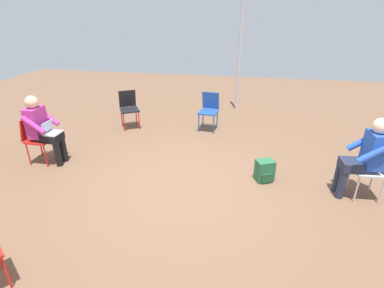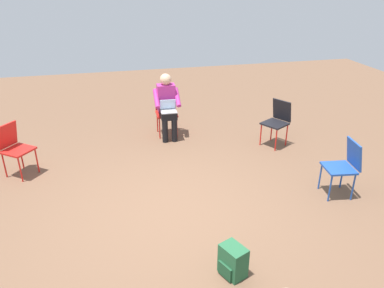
{
  "view_description": "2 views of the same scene",
  "coord_description": "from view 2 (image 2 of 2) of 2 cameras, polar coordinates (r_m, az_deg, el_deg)",
  "views": [
    {
      "loc": [
        -3.9,
        -0.82,
        2.62
      ],
      "look_at": [
        -0.12,
        -0.15,
        0.83
      ],
      "focal_mm": 28.0,
      "sensor_mm": 36.0,
      "label": 1
    },
    {
      "loc": [
        -0.69,
        -4.16,
        3.0
      ],
      "look_at": [
        0.35,
        0.24,
        0.89
      ],
      "focal_mm": 35.0,
      "sensor_mm": 36.0,
      "label": 2
    }
  ],
  "objects": [
    {
      "name": "chair_northeast",
      "position": [
        7.1,
        12.89,
        3.64
      ],
      "size": [
        0.57,
        0.56,
        0.85
      ],
      "rotation": [
        0.0,
        0.0,
        2.1
      ],
      "color": "black",
      "rests_on": "ground"
    },
    {
      "name": "chair_north",
      "position": [
        7.44,
        -3.98,
        5.22
      ],
      "size": [
        0.41,
        0.44,
        0.85
      ],
      "rotation": [
        0.0,
        0.0,
        3.12
      ],
      "color": "red",
      "rests_on": "ground"
    },
    {
      "name": "chair_east",
      "position": [
        5.75,
        22.2,
        -2.86
      ],
      "size": [
        0.48,
        0.45,
        0.85
      ],
      "rotation": [
        0.0,
        0.0,
        1.44
      ],
      "color": "#1E4799",
      "rests_on": "ground"
    },
    {
      "name": "person_with_laptop",
      "position": [
        7.22,
        -3.83,
        6.25
      ],
      "size": [
        0.5,
        0.53,
        1.24
      ],
      "rotation": [
        0.0,
        0.0,
        3.12
      ],
      "color": "black",
      "rests_on": "ground"
    },
    {
      "name": "backpack_near_laptop_user",
      "position": [
        4.23,
        6.26,
        -17.5
      ],
      "size": [
        0.31,
        0.34,
        0.36
      ],
      "rotation": [
        0.0,
        0.0,
        5.13
      ],
      "color": "#235B38",
      "rests_on": "ground"
    },
    {
      "name": "chair_northwest",
      "position": [
        6.5,
        -25.49,
        -0.27
      ],
      "size": [
        0.58,
        0.58,
        0.85
      ],
      "rotation": [
        0.0,
        0.0,
        -2.23
      ],
      "color": "red",
      "rests_on": "ground"
    },
    {
      "name": "ground_plane",
      "position": [
        5.17,
        -3.16,
        -10.53
      ],
      "size": [
        16.34,
        16.34,
        0.0
      ],
      "primitive_type": "plane",
      "color": "brown"
    }
  ]
}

